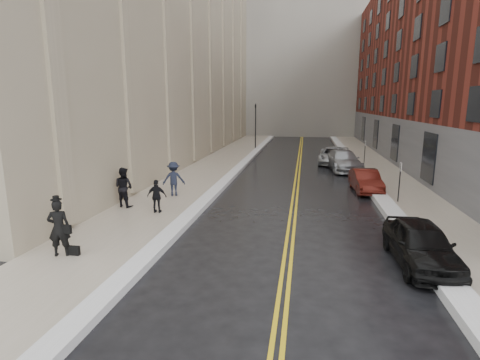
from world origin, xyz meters
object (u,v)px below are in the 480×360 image
at_px(pedestrian_a, 124,187).
at_px(pedestrian_b, 174,179).
at_px(car_silver_near, 343,160).
at_px(pedestrian_main, 59,228).
at_px(car_silver_far, 333,156).
at_px(car_maroon, 366,181).
at_px(pedestrian_c, 157,196).
at_px(car_black, 421,244).

relative_size(pedestrian_a, pedestrian_b, 1.04).
bearing_deg(car_silver_near, pedestrian_main, -127.03).
bearing_deg(pedestrian_b, car_silver_far, -140.54).
xyz_separation_m(car_maroon, car_silver_far, (-1.18, 10.46, 0.07)).
distance_m(car_maroon, car_silver_far, 10.53).
xyz_separation_m(car_maroon, car_silver_near, (-0.62, 7.32, 0.13)).
distance_m(car_maroon, pedestrian_b, 11.40).
bearing_deg(pedestrian_c, pedestrian_main, 72.39).
xyz_separation_m(pedestrian_main, pedestrian_a, (-0.76, 6.13, 0.02)).
bearing_deg(pedestrian_a, car_black, 175.99).
height_order(pedestrian_a, pedestrian_c, pedestrian_a).
relative_size(car_silver_near, pedestrian_a, 2.73).
bearing_deg(pedestrian_b, car_black, 131.18).
distance_m(car_black, car_maroon, 10.64).
bearing_deg(pedestrian_b, car_maroon, -177.93).
xyz_separation_m(car_silver_near, pedestrian_c, (-9.86, -14.18, 0.15)).
xyz_separation_m(car_maroon, pedestrian_c, (-10.48, -6.86, 0.28)).
bearing_deg(car_black, pedestrian_c, 158.55).
xyz_separation_m(car_silver_far, pedestrian_c, (-9.30, -17.32, 0.21)).
bearing_deg(pedestrian_c, pedestrian_a, -24.05).
bearing_deg(pedestrian_c, car_black, 156.00).
height_order(pedestrian_main, pedestrian_a, pedestrian_a).
distance_m(pedestrian_a, pedestrian_b, 3.10).
xyz_separation_m(pedestrian_main, pedestrian_b, (0.91, 8.75, -0.02)).
xyz_separation_m(car_black, pedestrian_b, (-11.00, 7.12, 0.38)).
height_order(car_black, pedestrian_main, pedestrian_main).
height_order(car_silver_near, car_silver_far, car_silver_near).
height_order(car_black, pedestrian_b, pedestrian_b).
distance_m(car_maroon, pedestrian_a, 13.93).
height_order(car_black, car_silver_near, car_silver_near).
bearing_deg(car_silver_far, pedestrian_c, -113.30).
distance_m(car_maroon, pedestrian_c, 12.52).
bearing_deg(pedestrian_c, car_silver_far, -122.66).
distance_m(car_black, pedestrian_b, 13.10).
xyz_separation_m(car_silver_far, pedestrian_a, (-11.32, -16.60, 0.41)).
distance_m(car_maroon, car_silver_near, 7.35).
height_order(pedestrian_a, pedestrian_b, pedestrian_a).
bearing_deg(pedestrian_a, car_maroon, -138.30).
bearing_deg(pedestrian_a, car_silver_near, -115.89).
bearing_deg(pedestrian_main, pedestrian_c, -122.48).
bearing_deg(pedestrian_a, pedestrian_c, 175.95).
distance_m(car_silver_far, pedestrian_c, 19.66).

